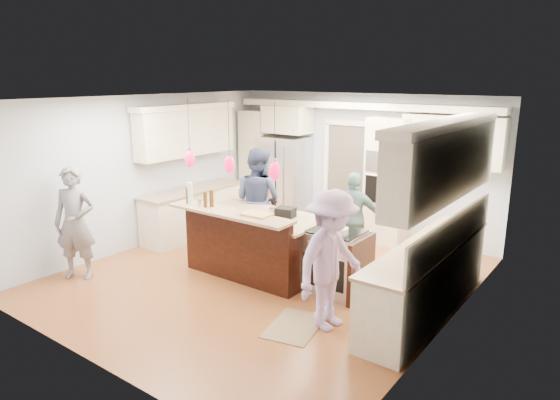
# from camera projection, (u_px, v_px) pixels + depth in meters

# --- Properties ---
(ground_plane) EXTENTS (6.00, 6.00, 0.00)m
(ground_plane) POSITION_uv_depth(u_px,v_px,m) (267.00, 276.00, 7.72)
(ground_plane) COLOR #A0552C
(ground_plane) RESTS_ON ground
(room_shell) EXTENTS (5.54, 6.04, 2.72)m
(room_shell) POSITION_uv_depth(u_px,v_px,m) (266.00, 160.00, 7.28)
(room_shell) COLOR #B2BCC6
(room_shell) RESTS_ON ground
(refrigerator) EXTENTS (0.90, 0.70, 1.80)m
(refrigerator) POSITION_uv_depth(u_px,v_px,m) (286.00, 180.00, 10.45)
(refrigerator) COLOR #B7B7BC
(refrigerator) RESTS_ON ground
(oven_column) EXTENTS (0.72, 0.69, 2.30)m
(oven_column) POSITION_uv_depth(u_px,v_px,m) (389.00, 181.00, 9.09)
(oven_column) COLOR beige
(oven_column) RESTS_ON ground
(back_upper_cabinets) EXTENTS (5.30, 0.61, 2.54)m
(back_upper_cabinets) POSITION_uv_depth(u_px,v_px,m) (322.00, 146.00, 9.90)
(back_upper_cabinets) COLOR beige
(back_upper_cabinets) RESTS_ON ground
(right_counter_run) EXTENTS (0.64, 3.10, 2.51)m
(right_counter_run) POSITION_uv_depth(u_px,v_px,m) (433.00, 236.00, 6.29)
(right_counter_run) COLOR beige
(right_counter_run) RESTS_ON ground
(left_cabinets) EXTENTS (0.64, 2.30, 2.51)m
(left_cabinets) POSITION_uv_depth(u_px,v_px,m) (191.00, 182.00, 9.50)
(left_cabinets) COLOR beige
(left_cabinets) RESTS_ON ground
(kitchen_island) EXTENTS (2.10, 1.46, 1.12)m
(kitchen_island) POSITION_uv_depth(u_px,v_px,m) (257.00, 242.00, 7.80)
(kitchen_island) COLOR black
(kitchen_island) RESTS_ON ground
(island_range) EXTENTS (0.82, 0.71, 0.92)m
(island_range) POSITION_uv_depth(u_px,v_px,m) (337.00, 262.00, 7.05)
(island_range) COLOR #B7B7BC
(island_range) RESTS_ON ground
(pendant_lights) EXTENTS (1.75, 0.15, 1.03)m
(pendant_lights) POSITION_uv_depth(u_px,v_px,m) (230.00, 164.00, 7.03)
(pendant_lights) COLOR black
(pendant_lights) RESTS_ON ground
(person_bar_end) EXTENTS (0.76, 0.68, 1.73)m
(person_bar_end) POSITION_uv_depth(u_px,v_px,m) (75.00, 223.00, 7.49)
(person_bar_end) COLOR slate
(person_bar_end) RESTS_ON ground
(person_far_left) EXTENTS (0.89, 0.70, 1.83)m
(person_far_left) POSITION_uv_depth(u_px,v_px,m) (258.00, 200.00, 8.65)
(person_far_left) COLOR #272F4C
(person_far_left) RESTS_ON ground
(person_far_right) EXTENTS (0.96, 0.63, 1.52)m
(person_far_right) POSITION_uv_depth(u_px,v_px,m) (354.00, 218.00, 8.13)
(person_far_right) COLOR slate
(person_far_right) RESTS_ON ground
(person_range_side) EXTENTS (0.75, 1.18, 1.73)m
(person_range_side) POSITION_uv_depth(u_px,v_px,m) (331.00, 260.00, 5.98)
(person_range_side) COLOR #A788B7
(person_range_side) RESTS_ON ground
(floor_rug) EXTENTS (0.75, 0.95, 0.01)m
(floor_rug) POSITION_uv_depth(u_px,v_px,m) (294.00, 326.00, 6.17)
(floor_rug) COLOR olive
(floor_rug) RESTS_ON ground
(water_bottle) EXTENTS (0.08, 0.08, 0.34)m
(water_bottle) POSITION_uv_depth(u_px,v_px,m) (190.00, 193.00, 7.54)
(water_bottle) COLOR silver
(water_bottle) RESTS_ON kitchen_island
(beer_bottle_a) EXTENTS (0.08, 0.08, 0.25)m
(beer_bottle_a) POSITION_uv_depth(u_px,v_px,m) (188.00, 195.00, 7.61)
(beer_bottle_a) COLOR #472B0C
(beer_bottle_a) RESTS_ON kitchen_island
(beer_bottle_b) EXTENTS (0.07, 0.07, 0.24)m
(beer_bottle_b) POSITION_uv_depth(u_px,v_px,m) (205.00, 199.00, 7.38)
(beer_bottle_b) COLOR #472B0C
(beer_bottle_b) RESTS_ON kitchen_island
(beer_bottle_c) EXTENTS (0.08, 0.08, 0.25)m
(beer_bottle_c) POSITION_uv_depth(u_px,v_px,m) (212.00, 198.00, 7.41)
(beer_bottle_c) COLOR #472B0C
(beer_bottle_c) RESTS_ON kitchen_island
(drink_can) EXTENTS (0.07, 0.07, 0.11)m
(drink_can) POSITION_uv_depth(u_px,v_px,m) (199.00, 203.00, 7.46)
(drink_can) COLOR #B7B7BC
(drink_can) RESTS_ON kitchen_island
(cutting_board) EXTENTS (0.41, 0.30, 0.03)m
(cutting_board) POSITION_uv_depth(u_px,v_px,m) (257.00, 214.00, 6.97)
(cutting_board) COLOR tan
(cutting_board) RESTS_ON kitchen_island
(pot_large) EXTENTS (0.23, 0.23, 0.13)m
(pot_large) POSITION_uv_depth(u_px,v_px,m) (332.00, 224.00, 7.05)
(pot_large) COLOR #B7B7BC
(pot_large) RESTS_ON island_range
(pot_small) EXTENTS (0.23, 0.23, 0.11)m
(pot_small) POSITION_uv_depth(u_px,v_px,m) (340.00, 232.00, 6.71)
(pot_small) COLOR #B7B7BC
(pot_small) RESTS_ON island_range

